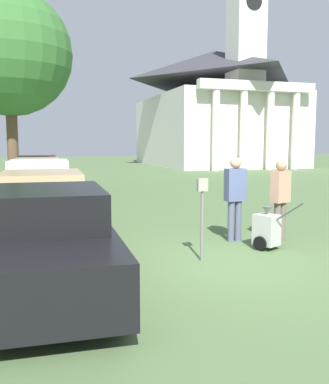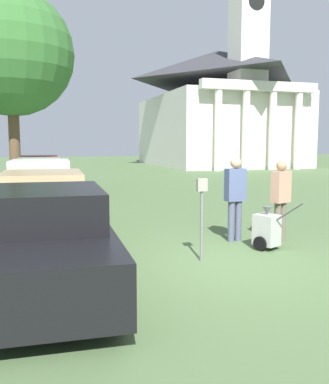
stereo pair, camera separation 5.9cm
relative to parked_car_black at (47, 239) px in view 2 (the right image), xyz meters
The scene contains 12 objects.
ground_plane 2.98m from the parked_car_black, ahead, with size 120.00×120.00×0.00m, color #4C663D.
parked_car_black is the anchor object (origin of this frame).
parked_car_tan 3.34m from the parked_car_black, 90.00° to the left, with size 2.18×5.32×1.46m.
parked_car_white 7.36m from the parked_car_black, 90.00° to the left, with size 2.22×4.93×1.56m.
parked_car_sage 10.47m from the parked_car_black, 90.00° to the left, with size 2.07×4.97×1.51m.
parked_car_maroon 14.19m from the parked_car_black, 90.00° to the left, with size 2.19×4.98×1.49m.
parking_meter 2.70m from the parked_car_black, 11.56° to the left, with size 0.18×0.09×1.46m.
person_worker 4.26m from the parked_car_black, 24.54° to the left, with size 0.44×0.25×1.77m.
person_supervisor 4.99m from the parked_car_black, 17.08° to the left, with size 0.47×0.36×1.72m.
equipment_cart 4.27m from the parked_car_black, 12.89° to the left, with size 0.61×0.98×1.00m.
church 35.11m from the parked_car_black, 62.25° to the left, with size 11.52×16.28×20.78m.
shade_tree 13.18m from the parked_car_black, 94.37° to the left, with size 4.97×4.97×8.11m.
Camera 2 is at (-3.01, -6.49, 2.07)m, focal length 40.00 mm.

